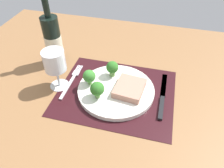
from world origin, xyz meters
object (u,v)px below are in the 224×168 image
at_px(steak, 129,89).
at_px(wine_glass, 55,63).
at_px(knife, 162,98).
at_px(wine_bottle, 53,41).
at_px(plate, 116,90).
at_px(fork, 72,80).

distance_m(steak, wine_glass, 0.26).
bearing_deg(knife, wine_bottle, 167.88).
bearing_deg(plate, steak, -3.74).
height_order(knife, wine_bottle, wine_bottle).
distance_m(knife, wine_bottle, 0.46).
height_order(plate, knife, plate).
distance_m(plate, wine_glass, 0.23).
height_order(fork, wine_bottle, wine_bottle).
relative_size(plate, knife, 1.15).
xyz_separation_m(steak, fork, (-0.22, 0.02, -0.03)).
bearing_deg(plate, knife, 1.90).
bearing_deg(wine_glass, knife, 3.40).
relative_size(steak, knife, 0.47).
xyz_separation_m(plate, knife, (0.16, 0.01, -0.00)).
height_order(steak, wine_bottle, wine_bottle).
bearing_deg(wine_bottle, plate, -22.45).
height_order(plate, steak, steak).
relative_size(wine_bottle, wine_glass, 1.96).
bearing_deg(steak, knife, 4.23).
bearing_deg(steak, wine_glass, -176.98).
bearing_deg(steak, plate, 176.26).
xyz_separation_m(fork, wine_glass, (-0.03, -0.03, 0.10)).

